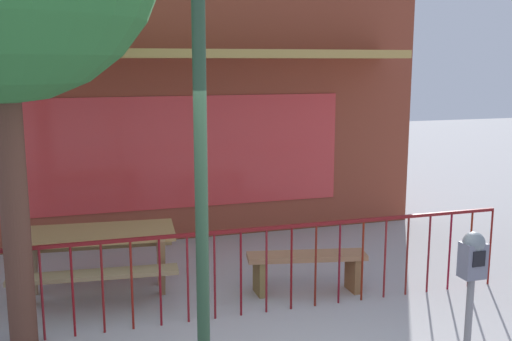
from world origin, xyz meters
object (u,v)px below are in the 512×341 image
at_px(parking_meter_near, 472,273).
at_px(street_lamp, 199,81).
at_px(patio_bench, 307,264).
at_px(picnic_table_left, 96,244).

height_order(parking_meter_near, street_lamp, street_lamp).
bearing_deg(street_lamp, parking_meter_near, -16.46).
bearing_deg(patio_bench, street_lamp, -129.92).
xyz_separation_m(picnic_table_left, street_lamp, (0.72, -2.63, 1.96)).
relative_size(picnic_table_left, parking_meter_near, 1.34).
height_order(picnic_table_left, patio_bench, picnic_table_left).
relative_size(parking_meter_near, street_lamp, 0.36).
xyz_separation_m(patio_bench, parking_meter_near, (0.33, -2.56, 0.75)).
bearing_deg(parking_meter_near, picnic_table_left, 130.00).
height_order(patio_bench, parking_meter_near, parking_meter_near).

